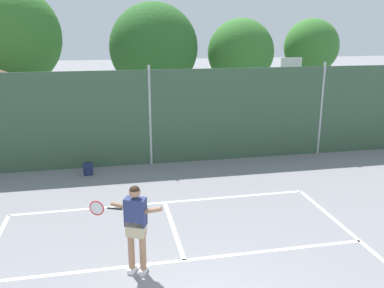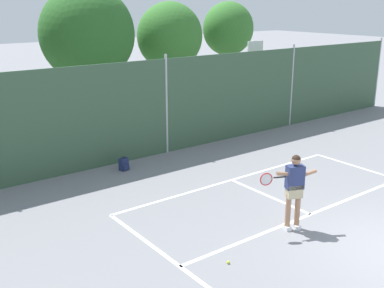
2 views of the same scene
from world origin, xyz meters
The scene contains 5 objects.
chainlink_fence centered at (0.00, 9.00, 1.68)m, with size 26.09×0.09×3.50m.
basketball_hoop centered at (5.99, 10.82, 2.31)m, with size 0.90×0.67×3.55m.
treeline_backdrop centered at (-3.09, 17.59, 3.85)m, with size 25.64×4.66×6.87m.
tennis_player centered at (-1.00, 2.24, 1.11)m, with size 1.38×0.54×1.85m.
backpack_navy centered at (-2.18, 8.25, 0.19)m, with size 0.31×0.29×0.46m.
Camera 1 is at (-1.36, -5.02, 4.72)m, focal length 38.34 mm.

